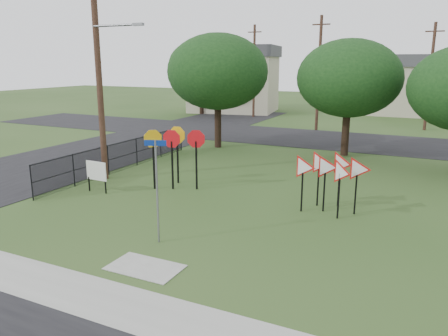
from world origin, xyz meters
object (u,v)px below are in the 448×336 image
Objects in this scene: stop_sign_cluster at (175,144)px; yield_sign_cluster at (331,169)px; info_board at (96,172)px; street_name_sign at (157,185)px.

stop_sign_cluster is 6.89m from yield_sign_cluster.
info_board is at bearing -141.14° from stop_sign_cluster.
street_name_sign is at bearing -62.85° from stop_sign_cluster.
yield_sign_cluster is at bearing 52.00° from street_name_sign.
street_name_sign reaches higher than info_board.
stop_sign_cluster is at bearing 38.86° from info_board.
street_name_sign is 6.11m from stop_sign_cluster.
street_name_sign is 1.15× the size of yield_sign_cluster.
yield_sign_cluster is (4.09, 5.23, -0.22)m from street_name_sign.
stop_sign_cluster is at bearing 178.28° from yield_sign_cluster.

